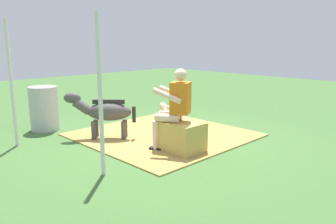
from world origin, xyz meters
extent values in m
plane|color=#426B33|center=(0.00, 0.00, 0.00)|extent=(24.00, 24.00, 0.00)
cube|color=#AD8C47|center=(0.21, -0.22, 0.01)|extent=(2.96, 2.97, 0.02)
cube|color=tan|center=(-0.75, 0.25, 0.26)|extent=(0.66, 0.54, 0.52)
cylinder|color=beige|center=(-0.57, 0.44, 0.59)|extent=(0.42, 0.31, 0.14)
cylinder|color=beige|center=(-0.40, 0.53, 0.26)|extent=(0.11, 0.11, 0.52)
cube|color=black|center=(-0.40, 0.53, 0.03)|extent=(0.24, 0.19, 0.06)
cylinder|color=beige|center=(-0.48, 0.26, 0.59)|extent=(0.42, 0.31, 0.14)
cylinder|color=beige|center=(-0.30, 0.35, 0.26)|extent=(0.11, 0.11, 0.52)
cube|color=black|center=(-0.30, 0.35, 0.03)|extent=(0.24, 0.19, 0.06)
cube|color=orange|center=(-0.70, 0.25, 0.92)|extent=(0.40, 0.39, 0.52)
cylinder|color=beige|center=(-0.62, 0.48, 0.97)|extent=(0.48, 0.31, 0.26)
cylinder|color=beige|center=(-0.47, 0.20, 0.97)|extent=(0.48, 0.31, 0.26)
sphere|color=beige|center=(-0.70, 0.25, 1.30)|extent=(0.20, 0.20, 0.20)
ellipsoid|color=#4C4747|center=(0.74, 0.68, 0.53)|extent=(0.82, 0.82, 0.34)
cylinder|color=#4C4747|center=(0.87, 0.95, 0.18)|extent=(0.09, 0.09, 0.36)
cylinder|color=#4C4747|center=(1.01, 0.80, 0.18)|extent=(0.09, 0.09, 0.36)
cylinder|color=#4C4747|center=(0.47, 0.55, 0.18)|extent=(0.09, 0.09, 0.36)
cylinder|color=#4C4747|center=(0.61, 0.41, 0.18)|extent=(0.09, 0.09, 0.36)
cylinder|color=#4C4747|center=(1.10, 1.03, 0.63)|extent=(0.39, 0.38, 0.33)
ellipsoid|color=#4C4747|center=(1.22, 1.16, 0.79)|extent=(0.34, 0.34, 0.20)
cube|color=#2A2727|center=(0.74, 0.68, 0.72)|extent=(0.47, 0.46, 0.08)
cylinder|color=#2A2727|center=(0.41, 0.35, 0.48)|extent=(0.07, 0.07, 0.30)
ellipsoid|color=beige|center=(0.50, -0.80, 0.18)|extent=(0.97, 0.74, 0.36)
cube|color=beige|center=(0.99, -1.04, 0.05)|extent=(0.36, 0.34, 0.10)
cylinder|color=beige|center=(1.01, -1.05, 0.24)|extent=(0.34, 0.29, 0.30)
ellipsoid|color=beige|center=(1.17, -1.13, 0.32)|extent=(0.34, 0.27, 0.20)
cube|color=beige|center=(0.58, -0.84, 0.38)|extent=(0.43, 0.26, 0.08)
cylinder|color=#B2B2B7|center=(2.25, 1.26, 0.46)|extent=(0.58, 0.58, 0.91)
cylinder|color=silver|center=(-0.64, 1.75, 1.10)|extent=(0.06, 0.06, 2.21)
cylinder|color=silver|center=(1.55, 2.10, 1.10)|extent=(0.06, 0.06, 2.21)
camera|label=1|loc=(-4.42, 4.19, 1.84)|focal=35.77mm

